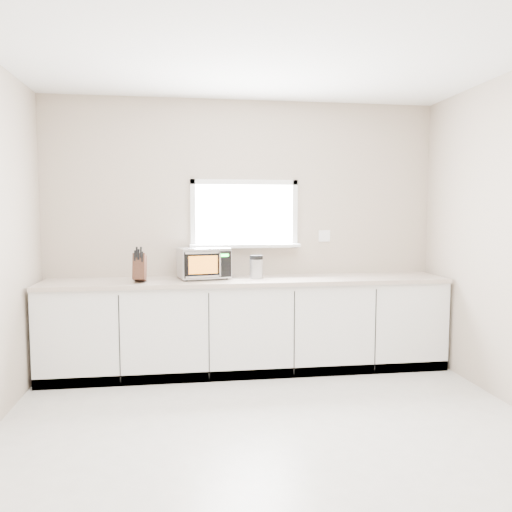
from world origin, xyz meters
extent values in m
plane|color=beige|center=(0.00, 0.00, 0.00)|extent=(4.00, 4.00, 0.00)
cube|color=#B29F8D|center=(0.00, 2.00, 1.35)|extent=(4.00, 0.02, 2.70)
cube|color=white|center=(0.00, 1.99, 1.55)|extent=(1.00, 0.02, 0.60)
cube|color=white|center=(0.00, 1.92, 1.23)|extent=(1.12, 0.16, 0.03)
cube|color=white|center=(0.00, 1.97, 1.88)|extent=(1.10, 0.04, 0.05)
cube|color=white|center=(0.00, 1.97, 1.23)|extent=(1.10, 0.04, 0.05)
cube|color=white|center=(-0.53, 1.97, 1.55)|extent=(0.05, 0.04, 0.70)
cube|color=white|center=(0.53, 1.97, 1.55)|extent=(0.05, 0.04, 0.70)
cube|color=white|center=(0.85, 1.99, 1.32)|extent=(0.12, 0.01, 0.12)
cube|color=white|center=(0.00, 1.70, 0.44)|extent=(3.92, 0.60, 0.88)
cube|color=beige|center=(0.00, 1.69, 0.90)|extent=(3.92, 0.64, 0.04)
cylinder|color=black|center=(-0.60, 1.60, 0.93)|extent=(0.02, 0.02, 0.01)
cylinder|color=black|center=(-0.65, 1.88, 0.93)|extent=(0.02, 0.02, 0.01)
cylinder|color=black|center=(-0.21, 1.67, 0.93)|extent=(0.02, 0.02, 0.01)
cylinder|color=black|center=(-0.26, 1.95, 0.93)|extent=(0.02, 0.02, 0.01)
cube|color=#BABCC2|center=(-0.43, 1.78, 1.08)|extent=(0.53, 0.44, 0.28)
cube|color=black|center=(-0.39, 1.59, 1.08)|extent=(0.45, 0.10, 0.25)
cube|color=orange|center=(-0.44, 1.58, 1.08)|extent=(0.27, 0.06, 0.17)
cylinder|color=silver|center=(-0.28, 1.59, 1.08)|extent=(0.02, 0.02, 0.22)
cube|color=black|center=(-0.24, 1.62, 1.08)|extent=(0.11, 0.03, 0.24)
cube|color=#19FF33|center=(-0.24, 1.62, 1.16)|extent=(0.08, 0.02, 0.03)
cube|color=silver|center=(-0.43, 1.78, 1.22)|extent=(0.53, 0.44, 0.01)
cube|color=#422317|center=(-1.03, 1.60, 1.06)|extent=(0.12, 0.24, 0.28)
cube|color=black|center=(-1.06, 1.54, 1.17)|extent=(0.02, 0.05, 0.10)
cube|color=black|center=(-1.03, 1.54, 1.18)|extent=(0.02, 0.05, 0.10)
cube|color=black|center=(-1.00, 1.54, 1.16)|extent=(0.02, 0.05, 0.10)
cube|color=black|center=(-1.05, 1.54, 1.20)|extent=(0.02, 0.05, 0.10)
cube|color=black|center=(-1.01, 1.54, 1.20)|extent=(0.02, 0.05, 0.10)
cylinder|color=#A96341|center=(-0.46, 1.94, 1.07)|extent=(0.30, 0.07, 0.30)
cylinder|color=#BABCC2|center=(0.08, 1.71, 1.01)|extent=(0.17, 0.17, 0.19)
cylinder|color=black|center=(0.08, 1.71, 1.13)|extent=(0.16, 0.16, 0.04)
camera|label=1|loc=(-0.61, -3.11, 1.57)|focal=35.00mm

